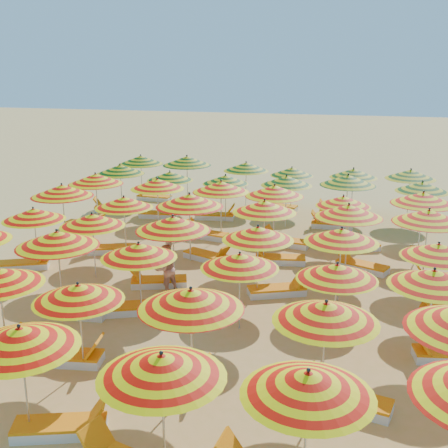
{
  "coord_description": "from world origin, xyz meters",
  "views": [
    {
      "loc": [
        4.5,
        -16.51,
        6.67
      ],
      "look_at": [
        0.0,
        0.5,
        1.6
      ],
      "focal_mm": 45.0,
      "sensor_mm": 36.0,
      "label": 1
    }
  ],
  "objects_px": {
    "umbrella_33": "(274,191)",
    "umbrella_15": "(240,261)",
    "umbrella_23": "(438,250)",
    "umbrella_22": "(342,235)",
    "umbrella_35": "(423,198)",
    "lounger_27": "(157,214)",
    "lounger_31": "(278,207)",
    "umbrella_47": "(411,174)",
    "lounger_24": "(355,246)",
    "umbrella_13": "(57,239)",
    "lounger_23": "(286,242)",
    "umbrella_10": "(326,312)",
    "umbrella_42": "(141,160)",
    "umbrella_8": "(78,293)",
    "lounger_14": "(278,290)",
    "umbrella_25": "(124,202)",
    "umbrella_14": "(139,251)",
    "umbrella_4": "(308,384)",
    "lounger_28": "(216,216)",
    "umbrella_28": "(349,211)",
    "lounger_26": "(112,208)",
    "lounger_7": "(171,377)",
    "lounger_25": "(436,253)",
    "lounger_1": "(62,427)",
    "umbrella_18": "(34,214)",
    "umbrella_16": "(337,272)",
    "lounger_17": "(208,256)",
    "lounger_32": "(337,212)",
    "umbrella_20": "(173,224)",
    "umbrella_32": "(221,187)",
    "umbrella_46": "(353,173)",
    "umbrella_37": "(170,176)",
    "lounger_19": "(361,266)",
    "lounger_20": "(440,278)",
    "beachgoer_b": "(166,269)",
    "umbrella_34": "(343,201)",
    "lounger_12": "(24,264)",
    "umbrella_38": "(226,180)",
    "umbrella_2": "(20,338)",
    "umbrella_24": "(62,191)",
    "lounger_18": "(279,259)",
    "umbrella_26": "(189,200)",
    "umbrella_27": "(265,207)",
    "umbrella_41": "(422,187)",
    "umbrella_43": "(187,161)",
    "umbrella_39": "(287,181)",
    "umbrella_44": "(246,167)",
    "lounger_8": "(346,400)",
    "umbrella_36": "(120,169)",
    "umbrella_29": "(429,216)",
    "umbrella_40": "(348,180)",
    "lounger_10": "(122,309)",
    "lounger_6": "(67,357)",
    "lounger_22": "(206,234)",
    "lounger_30": "(153,197)",
    "umbrella_45": "(292,172)"
  },
  "relations": [
    {
      "from": "umbrella_33",
      "to": "umbrella_15",
      "type": "bearing_deg",
      "value": -86.92
    },
    {
      "from": "umbrella_15",
      "to": "umbrella_23",
      "type": "height_order",
      "value": "umbrella_15"
    },
    {
      "from": "umbrella_22",
      "to": "umbrella_35",
      "type": "distance_m",
      "value": 5.45
    },
    {
      "from": "lounger_27",
      "to": "lounger_31",
      "type": "bearing_deg",
      "value": -157.57
    },
    {
      "from": "umbrella_47",
      "to": "lounger_24",
      "type": "height_order",
      "value": "umbrella_47"
    },
    {
      "from": "umbrella_13",
      "to": "lounger_23",
      "type": "distance_m",
      "value": 9.17
    },
    {
      "from": "umbrella_10",
      "to": "umbrella_42",
      "type": "xyz_separation_m",
      "value": [
        -10.33,
        15.18,
        0.09
      ]
    },
    {
      "from": "umbrella_23",
      "to": "umbrella_47",
      "type": "relative_size",
      "value": 0.98
    },
    {
      "from": "umbrella_8",
      "to": "lounger_14",
      "type": "distance_m",
      "value": 6.62
    },
    {
      "from": "umbrella_25",
      "to": "umbrella_14",
      "type": "bearing_deg",
      "value": -61.3
    },
    {
      "from": "umbrella_4",
      "to": "lounger_28",
      "type": "xyz_separation_m",
      "value": [
        -5.79,
        15.43,
        -1.81
      ]
    },
    {
      "from": "umbrella_23",
      "to": "umbrella_28",
      "type": "height_order",
      "value": "umbrella_28"
    },
    {
      "from": "lounger_27",
      "to": "lounger_26",
      "type": "bearing_deg",
      "value": -17.58
    },
    {
      "from": "lounger_7",
      "to": "lounger_25",
      "type": "distance_m",
      "value": 11.91
    },
    {
      "from": "lounger_1",
      "to": "umbrella_18",
      "type": "bearing_deg",
      "value": 105.83
    },
    {
      "from": "umbrella_16",
      "to": "umbrella_42",
      "type": "bearing_deg",
      "value": 129.56
    },
    {
      "from": "lounger_17",
      "to": "lounger_32",
      "type": "bearing_deg",
      "value": 82.94
    },
    {
      "from": "umbrella_20",
      "to": "lounger_31",
      "type": "height_order",
      "value": "umbrella_20"
    },
    {
      "from": "umbrella_32",
      "to": "umbrella_46",
      "type": "height_order",
      "value": "umbrella_32"
    },
    {
      "from": "lounger_1",
      "to": "lounger_17",
      "type": "distance_m",
      "value": 9.86
    },
    {
      "from": "lounger_7",
      "to": "lounger_17",
      "type": "xyz_separation_m",
      "value": [
        -1.44,
        7.72,
        0.0
      ]
    },
    {
      "from": "umbrella_13",
      "to": "umbrella_37",
      "type": "xyz_separation_m",
      "value": [
        -0.42,
        9.95,
        -0.2
      ]
    },
    {
      "from": "umbrella_42",
      "to": "lounger_19",
      "type": "relative_size",
      "value": 1.55
    },
    {
      "from": "lounger_20",
      "to": "beachgoer_b",
      "type": "height_order",
      "value": "beachgoer_b"
    },
    {
      "from": "umbrella_22",
      "to": "umbrella_34",
      "type": "distance_m",
      "value": 4.68
    },
    {
      "from": "lounger_12",
      "to": "lounger_27",
      "type": "relative_size",
      "value": 1.02
    },
    {
      "from": "umbrella_20",
      "to": "umbrella_38",
      "type": "height_order",
      "value": "umbrella_20"
    },
    {
      "from": "umbrella_34",
      "to": "lounger_25",
      "type": "height_order",
      "value": "umbrella_34"
    },
    {
      "from": "umbrella_2",
      "to": "umbrella_42",
      "type": "bearing_deg",
      "value": 106.31
    },
    {
      "from": "umbrella_24",
      "to": "lounger_18",
      "type": "bearing_deg",
      "value": 1.14
    },
    {
      "from": "umbrella_26",
      "to": "beachgoer_b",
      "type": "relative_size",
      "value": 1.91
    },
    {
      "from": "lounger_26",
      "to": "umbrella_27",
      "type": "bearing_deg",
      "value": 129.16
    },
    {
      "from": "umbrella_41",
      "to": "umbrella_43",
      "type": "relative_size",
      "value": 0.87
    },
    {
      "from": "umbrella_2",
      "to": "umbrella_46",
      "type": "bearing_deg",
      "value": 73.61
    },
    {
      "from": "umbrella_39",
      "to": "lounger_12",
      "type": "distance_m",
      "value": 10.72
    },
    {
      "from": "umbrella_44",
      "to": "lounger_8",
      "type": "bearing_deg",
      "value": -70.12
    },
    {
      "from": "umbrella_20",
      "to": "umbrella_35",
      "type": "height_order",
      "value": "umbrella_35"
    },
    {
      "from": "umbrella_36",
      "to": "umbrella_34",
      "type": "bearing_deg",
      "value": -15.41
    },
    {
      "from": "umbrella_23",
      "to": "lounger_12",
      "type": "relative_size",
      "value": 1.24
    },
    {
      "from": "umbrella_29",
      "to": "umbrella_40",
      "type": "relative_size",
      "value": 1.0
    },
    {
      "from": "umbrella_16",
      "to": "lounger_7",
      "type": "distance_m",
      "value": 4.62
    },
    {
      "from": "umbrella_18",
      "to": "lounger_10",
      "type": "height_order",
      "value": "umbrella_18"
    },
    {
      "from": "lounger_6",
      "to": "lounger_22",
      "type": "xyz_separation_m",
      "value": [
        0.33,
        10.03,
        0.0
      ]
    },
    {
      "from": "lounger_30",
      "to": "lounger_32",
      "type": "relative_size",
      "value": 1.0
    },
    {
      "from": "umbrella_34",
      "to": "umbrella_42",
      "type": "xyz_separation_m",
      "value": [
        -10.1,
        5.28,
        0.21
      ]
    },
    {
      "from": "umbrella_45",
      "to": "lounger_25",
      "type": "xyz_separation_m",
      "value": [
        5.95,
        -5.24,
        -1.7
      ]
    },
    {
      "from": "umbrella_46",
      "to": "lounger_23",
      "type": "bearing_deg",
      "value": -113.89
    },
    {
      "from": "umbrella_20",
      "to": "lounger_28",
      "type": "bearing_deg",
      "value": 96.69
    },
    {
      "from": "umbrella_8",
      "to": "umbrella_20",
      "type": "relative_size",
      "value": 1.06
    },
    {
      "from": "umbrella_20",
      "to": "umbrella_8",
      "type": "bearing_deg",
      "value": -94.8
    }
  ]
}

